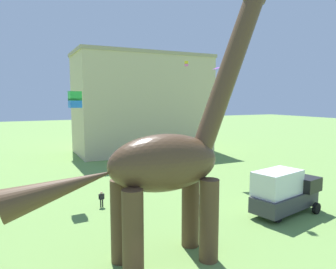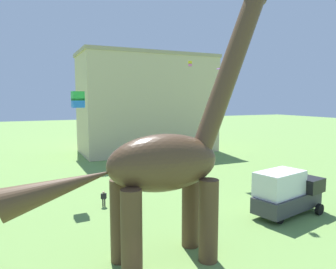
% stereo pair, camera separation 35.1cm
% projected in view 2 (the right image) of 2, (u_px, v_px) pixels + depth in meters
% --- Properties ---
extents(dinosaur_sculpture, '(13.44, 2.85, 14.05)m').
position_uv_depth(dinosaur_sculpture, '(163.00, 163.00, 15.51)').
color(dinosaur_sculpture, '#513823').
rests_on(dinosaur_sculpture, ground_plane).
extents(parked_box_truck, '(5.92, 3.23, 3.20)m').
position_uv_depth(parked_box_truck, '(287.00, 192.00, 22.37)').
color(parked_box_truck, '#38383D').
rests_on(parked_box_truck, ground_plane).
extents(person_near_flyer, '(0.45, 0.20, 1.21)m').
position_uv_depth(person_near_flyer, '(104.00, 197.00, 24.14)').
color(person_near_flyer, black).
rests_on(person_near_flyer, ground_plane).
extents(person_watching_child, '(0.60, 0.26, 1.60)m').
position_uv_depth(person_watching_child, '(202.00, 202.00, 22.28)').
color(person_watching_child, '#6B6056').
rests_on(person_watching_child, ground_plane).
extents(person_far_spectator, '(0.67, 0.30, 1.79)m').
position_uv_depth(person_far_spectator, '(133.00, 195.00, 23.48)').
color(person_far_spectator, black).
rests_on(person_far_spectator, ground_plane).
extents(kite_drifting, '(0.63, 0.86, 0.23)m').
position_uv_depth(kite_drifting, '(220.00, 68.00, 32.56)').
color(kite_drifting, purple).
extents(kite_mid_center, '(0.56, 0.56, 0.58)m').
position_uv_depth(kite_mid_center, '(190.00, 64.00, 35.99)').
color(kite_mid_center, yellow).
extents(kite_far_right, '(0.97, 0.97, 1.32)m').
position_uv_depth(kite_far_right, '(78.00, 99.00, 25.60)').
color(kite_far_right, green).
extents(background_building_block, '(20.67, 10.00, 15.04)m').
position_uv_depth(background_building_block, '(148.00, 103.00, 49.31)').
color(background_building_block, '#CCB78E').
rests_on(background_building_block, ground_plane).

